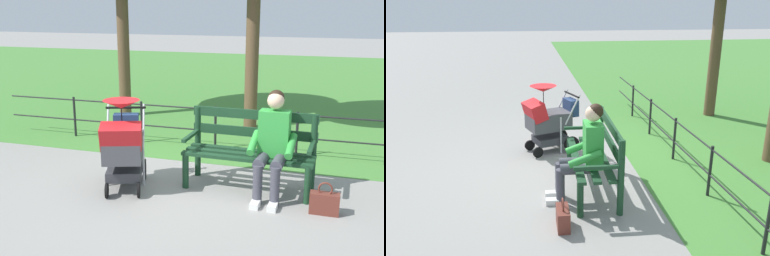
# 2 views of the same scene
# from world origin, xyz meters

# --- Properties ---
(ground_plane) EXTENTS (60.00, 60.00, 0.00)m
(ground_plane) POSITION_xyz_m (0.00, 0.00, 0.00)
(ground_plane) COLOR gray
(grass_lawn) EXTENTS (40.00, 16.00, 0.01)m
(grass_lawn) POSITION_xyz_m (0.00, -8.80, 0.00)
(grass_lawn) COLOR #478438
(grass_lawn) RESTS_ON ground
(park_bench) EXTENTS (1.61, 0.64, 0.96)m
(park_bench) POSITION_xyz_m (-0.84, -0.12, 0.53)
(park_bench) COLOR #193D23
(park_bench) RESTS_ON ground
(person_on_bench) EXTENTS (0.54, 0.74, 1.28)m
(person_on_bench) POSITION_xyz_m (-1.14, 0.11, 0.68)
(person_on_bench) COLOR #42424C
(person_on_bench) RESTS_ON ground
(stroller) EXTENTS (0.76, 0.99, 1.15)m
(stroller) POSITION_xyz_m (0.63, 0.46, 0.59)
(stroller) COLOR black
(stroller) RESTS_ON ground
(handbag) EXTENTS (0.32, 0.14, 0.37)m
(handbag) POSITION_xyz_m (-1.78, 0.44, 0.13)
(handbag) COLOR brown
(handbag) RESTS_ON ground
(park_fence) EXTENTS (7.65, 0.04, 0.70)m
(park_fence) POSITION_xyz_m (-0.28, -1.53, 0.42)
(park_fence) COLOR black
(park_fence) RESTS_ON ground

